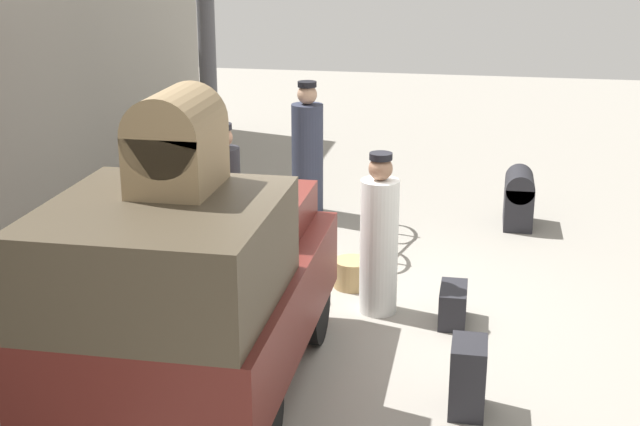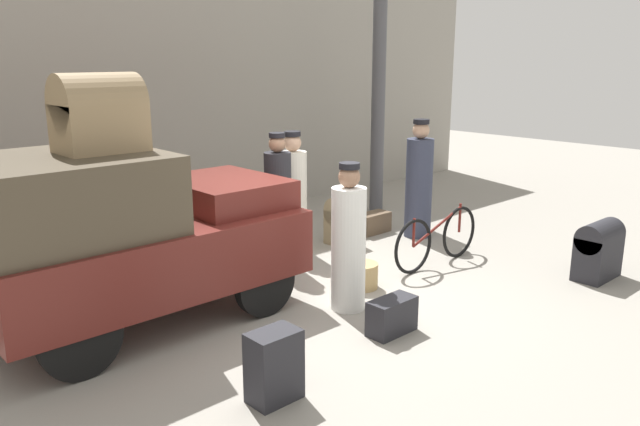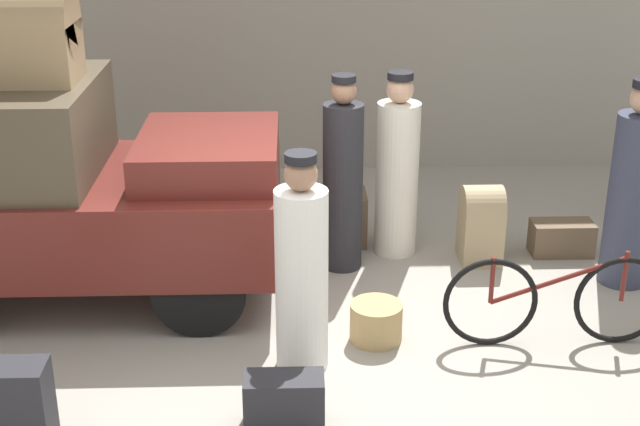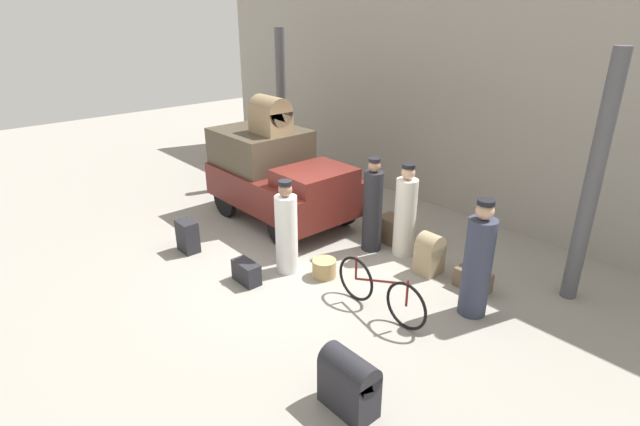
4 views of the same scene
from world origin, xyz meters
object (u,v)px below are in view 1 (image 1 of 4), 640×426
Objects in this scene: porter_standing_middle at (307,157)px; porter_carrying_trunk at (211,199)px; bicycle at (378,216)px; wicker_basket at (353,273)px; trunk_wicker_pale at (257,211)px; suitcase_small_leather at (179,258)px; truck at (191,285)px; trunk_umber_medium at (453,305)px; porter_lifting_near_truck at (379,241)px; trunk_large_brown at (519,196)px; trunk_barrel_dark at (249,215)px; trunk_on_truck_roof at (176,142)px; conductor_in_dark_uniform at (225,212)px; suitcase_black_upright at (468,377)px.

porter_carrying_trunk is at bearing 159.89° from porter_standing_middle.
wicker_basket is (-1.35, 0.10, -0.22)m from bicycle.
suitcase_small_leather reaches higher than trunk_wicker_pale.
truck reaches higher than trunk_umber_medium.
truck reaches higher than porter_lifting_near_truck.
porter_carrying_trunk is at bearing 69.38° from trunk_umber_medium.
trunk_barrel_dark is (-1.33, 3.21, -0.01)m from trunk_large_brown.
trunk_barrel_dark is (1.79, 2.52, 0.19)m from trunk_umber_medium.
suitcase_small_leather is (-0.49, 0.23, -0.53)m from porter_carrying_trunk.
porter_carrying_trunk is 2.23× the size of trunk_on_truck_roof.
bicycle is 2.49m from suitcase_small_leather.
conductor_in_dark_uniform is (-1.53, 1.45, 0.45)m from bicycle.
porter_carrying_trunk reaches higher than suitcase_black_upright.
porter_standing_middle is 3.45× the size of trunk_umber_medium.
conductor_in_dark_uniform is 2.88m from trunk_on_truck_roof.
truck reaches higher than conductor_in_dark_uniform.
bicycle is 3.89m from suitcase_black_upright.
porter_standing_middle is 1.02× the size of conductor_in_dark_uniform.
porter_standing_middle is at bearing 0.22° from trunk_on_truck_roof.
trunk_on_truck_roof is (-4.94, -0.02, 1.36)m from porter_standing_middle.
trunk_on_truck_roof is at bearing -166.51° from porter_carrying_trunk.
porter_carrying_trunk is (-1.92, 0.70, -0.04)m from porter_standing_middle.
trunk_barrel_dark is at bearing -16.45° from porter_carrying_trunk.
truck is 1.97× the size of porter_lifting_near_truck.
wicker_basket is 0.77× the size of trunk_umber_medium.
truck is at bearing 131.98° from trunk_umber_medium.
porter_carrying_trunk is (-1.02, 1.75, 0.42)m from bicycle.
trunk_on_truck_roof is at bearing 165.66° from bicycle.
trunk_wicker_pale is (1.55, -0.11, -0.63)m from porter_carrying_trunk.
wicker_basket is at bearing -127.31° from trunk_barrel_dark.
trunk_on_truck_roof is (-2.50, -0.42, 1.37)m from conductor_in_dark_uniform.
conductor_in_dark_uniform reaches higher than bicycle.
suitcase_black_upright is 0.77× the size of trunk_on_truck_roof.
trunk_wicker_pale is 0.74× the size of trunk_on_truck_roof.
trunk_large_brown is at bearing -27.97° from trunk_on_truck_roof.
trunk_wicker_pale is at bearing 71.94° from bicycle.
porter_standing_middle is 3.16× the size of trunk_wicker_pale.
porter_standing_middle reaches higher than bicycle.
bicycle is 4.24× the size of wicker_basket.
porter_standing_middle is (2.25, 0.94, 0.67)m from wicker_basket.
porter_lifting_near_truck is at bearing -155.51° from porter_standing_middle.
trunk_on_truck_roof is at bearing 160.98° from wicker_basket.
conductor_in_dark_uniform is at bearing -174.65° from trunk_wicker_pale.
truck is at bearing -165.76° from porter_carrying_trunk.
trunk_on_truck_roof is (-2.11, 1.27, 1.44)m from porter_lifting_near_truck.
conductor_in_dark_uniform is 2.18m from trunk_wicker_pale.
porter_standing_middle is 3.58× the size of suitcase_small_leather.
porter_standing_middle reaches higher than trunk_barrel_dark.
truck is at bearing -172.11° from trunk_barrel_dark.
porter_standing_middle reaches higher than trunk_umber_medium.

